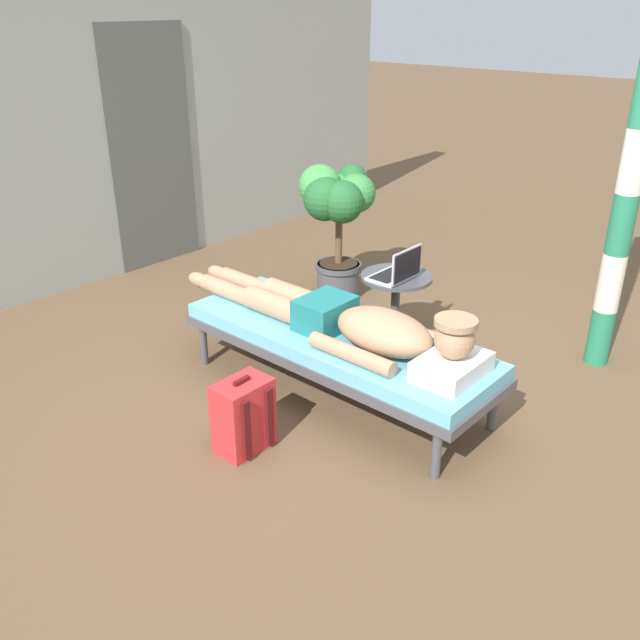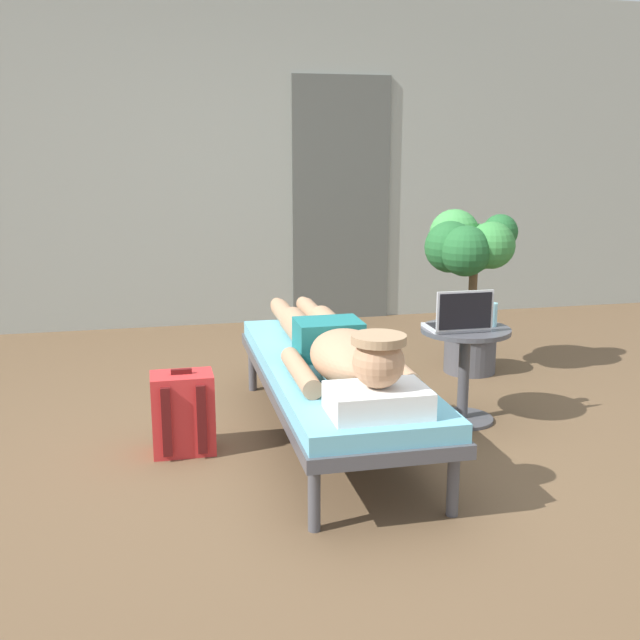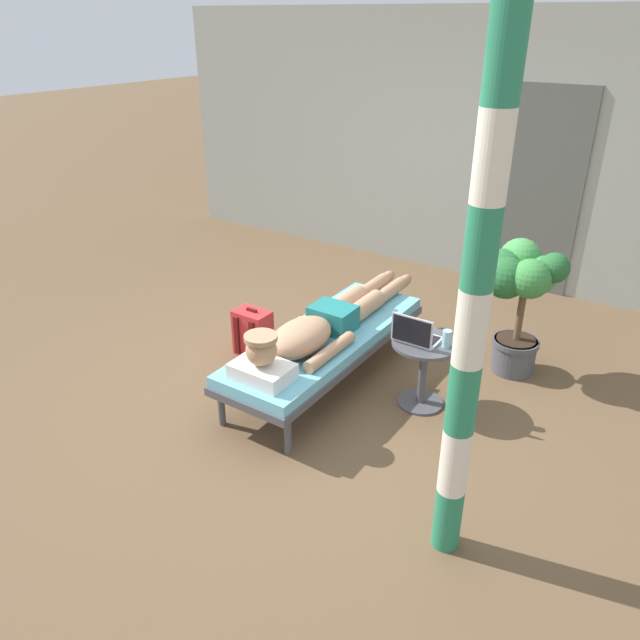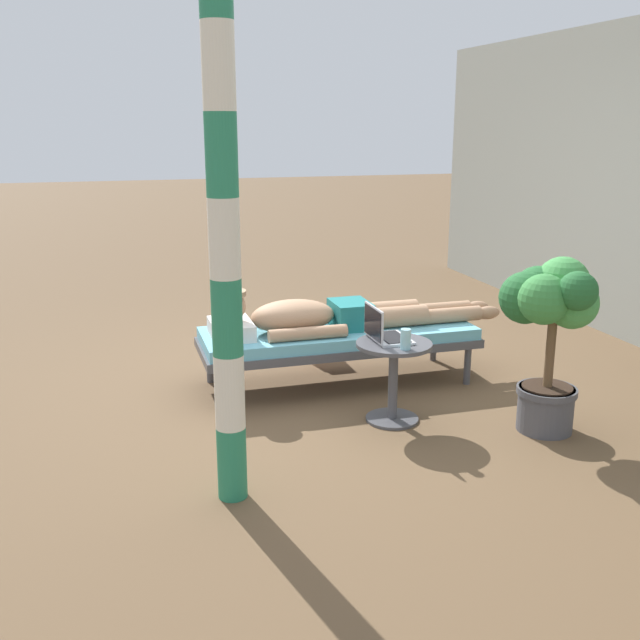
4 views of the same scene
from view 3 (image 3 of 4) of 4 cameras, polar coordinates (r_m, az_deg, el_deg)
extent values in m
plane|color=brown|center=(4.79, -0.74, -6.25)|extent=(40.00, 40.00, 0.00)
cube|color=#999E93|center=(6.80, 14.35, 15.23)|extent=(7.60, 0.20, 2.70)
cube|color=#545651|center=(6.56, 19.69, 11.15)|extent=(0.84, 0.03, 2.04)
cylinder|color=#4C4C51|center=(5.61, 3.15, 0.56)|extent=(0.05, 0.05, 0.28)
cylinder|color=#4C4C51|center=(5.37, 8.43, -0.95)|extent=(0.05, 0.05, 0.28)
cylinder|color=#4C4C51|center=(4.37, -9.19, -8.09)|extent=(0.05, 0.05, 0.28)
cylinder|color=#4C4C51|center=(4.06, -3.04, -10.77)|extent=(0.05, 0.05, 0.28)
cube|color=#4C4C51|center=(4.72, 0.59, -2.42)|extent=(0.68, 2.00, 0.06)
cube|color=#6BB7CC|center=(4.69, 0.59, -1.68)|extent=(0.65, 1.96, 0.08)
cube|color=white|center=(4.10, -5.41, -4.79)|extent=(0.40, 0.28, 0.11)
sphere|color=tan|center=(4.01, -5.50, -2.84)|extent=(0.21, 0.21, 0.21)
cylinder|color=tan|center=(3.97, -5.56, -1.65)|extent=(0.22, 0.22, 0.03)
ellipsoid|color=tan|center=(4.37, -1.84, -1.64)|extent=(0.35, 0.60, 0.23)
cylinder|color=tan|center=(4.55, -3.71, -1.43)|extent=(0.09, 0.55, 0.09)
cylinder|color=tan|center=(4.33, 0.94, -2.96)|extent=(0.09, 0.55, 0.09)
cube|color=#1E7272|center=(4.69, 1.21, 0.22)|extent=(0.33, 0.26, 0.19)
cylinder|color=tan|center=(5.00, 2.50, 1.69)|extent=(0.15, 0.42, 0.15)
cylinder|color=tan|center=(5.35, 4.91, 3.11)|extent=(0.11, 0.44, 0.11)
ellipsoid|color=tan|center=(5.59, 6.37, 4.04)|extent=(0.09, 0.20, 0.10)
cylinder|color=tan|center=(4.92, 4.18, 1.22)|extent=(0.15, 0.42, 0.15)
cylinder|color=tan|center=(5.28, 6.51, 2.69)|extent=(0.11, 0.44, 0.11)
ellipsoid|color=tan|center=(5.52, 7.92, 3.65)|extent=(0.09, 0.20, 0.10)
cylinder|color=#4C4C51|center=(4.66, 9.34, -7.56)|extent=(0.34, 0.34, 0.02)
cylinder|color=#4C4C51|center=(4.53, 9.57, -4.96)|extent=(0.06, 0.06, 0.48)
cylinder|color=#4C4C51|center=(4.40, 9.82, -2.15)|extent=(0.48, 0.48, 0.02)
cube|color=silver|center=(4.41, 9.13, -1.72)|extent=(0.31, 0.22, 0.02)
cube|color=black|center=(4.42, 9.20, -1.55)|extent=(0.27, 0.15, 0.00)
cube|color=silver|center=(4.27, 8.57, -1.00)|extent=(0.31, 0.01, 0.21)
cube|color=black|center=(4.26, 8.52, -1.04)|extent=(0.29, 0.00, 0.19)
cylinder|color=#99D8E5|center=(4.33, 11.76, -1.73)|extent=(0.06, 0.06, 0.13)
cube|color=red|center=(5.18, -6.28, -1.18)|extent=(0.30, 0.20, 0.40)
cube|color=red|center=(5.29, -5.42, -1.35)|extent=(0.23, 0.04, 0.18)
cube|color=#531212|center=(5.15, -7.78, -1.43)|extent=(0.04, 0.02, 0.34)
cube|color=#531212|center=(5.06, -6.36, -1.92)|extent=(0.04, 0.02, 0.34)
cube|color=#531212|center=(5.08, -6.40, 0.93)|extent=(0.10, 0.02, 0.02)
cylinder|color=#4C4C51|center=(5.18, 17.63, -3.12)|extent=(0.34, 0.34, 0.28)
cylinder|color=#4C4C51|center=(5.12, 17.81, -1.95)|extent=(0.37, 0.37, 0.04)
cylinder|color=#332319|center=(5.11, 17.85, -1.71)|extent=(0.31, 0.31, 0.01)
cylinder|color=brown|center=(5.01, 18.22, 0.63)|extent=(0.06, 0.06, 0.47)
sphere|color=#23602D|center=(4.84, 21.02, 4.56)|extent=(0.23, 0.23, 0.23)
sphere|color=#429347|center=(4.96, 19.61, 4.00)|extent=(0.31, 0.31, 0.31)
sphere|color=#429347|center=(4.99, 18.18, 5.41)|extent=(0.33, 0.33, 0.33)
sphere|color=#23602D|center=(4.92, 16.88, 4.51)|extent=(0.33, 0.33, 0.33)
sphere|color=#23602D|center=(4.80, 16.99, 3.79)|extent=(0.32, 0.32, 0.32)
sphere|color=#38843D|center=(4.76, 19.08, 3.66)|extent=(0.30, 0.30, 0.30)
cylinder|color=#267F59|center=(3.51, 11.83, -17.53)|extent=(0.15, 0.15, 0.38)
cylinder|color=silver|center=(3.26, 12.46, -12.69)|extent=(0.15, 0.15, 0.38)
cylinder|color=#267F59|center=(3.03, 13.16, -7.09)|extent=(0.15, 0.15, 0.38)
cylinder|color=silver|center=(2.84, 13.95, -0.67)|extent=(0.15, 0.15, 0.38)
cylinder|color=#267F59|center=(2.70, 14.83, 6.55)|extent=(0.15, 0.15, 0.38)
cylinder|color=silver|center=(2.60, 15.83, 14.46)|extent=(0.15, 0.15, 0.38)
cylinder|color=#267F59|center=(2.55, 16.96, 22.83)|extent=(0.15, 0.15, 0.38)
camera|label=1|loc=(5.16, -44.94, 14.74)|focal=38.19mm
camera|label=2|loc=(3.31, -53.22, -4.61)|focal=42.61mm
camera|label=4|loc=(3.30, 82.33, -10.61)|focal=41.30mm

